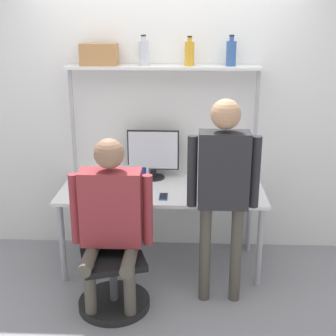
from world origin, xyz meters
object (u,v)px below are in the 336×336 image
Objects in this scene: person_seated at (111,213)px; office_chair at (113,273)px; cell_phone at (163,197)px; bottle_clear at (144,53)px; person_standing at (223,178)px; bottle_amber at (190,53)px; monitor at (153,153)px; bottle_blue at (231,53)px; laptop at (128,186)px; storage_box at (99,54)px.

office_chair is at bearing 106.40° from person_seated.
cell_phone is 0.58× the size of bottle_clear.
person_standing is 1.21m from bottle_amber.
monitor is 1.83× the size of bottle_clear.
office_chair is at bearing -135.33° from bottle_blue.
cell_phone is 0.17× the size of office_chair.
laptop is 0.25× the size of person_seated.
bottle_amber is (-0.26, 0.82, 0.84)m from person_standing.
bottle_amber is at bearing -180.00° from bottle_blue.
office_chair is (-0.26, -0.93, -0.71)m from monitor.
cell_phone is at bearing -68.23° from bottle_clear.
bottle_amber reaches higher than monitor.
office_chair is (-0.38, -0.44, -0.47)m from cell_phone.
person_seated is 5.24× the size of bottle_blue.
storage_box is (-0.58, 0.48, 1.12)m from cell_phone.
bottle_amber is (0.32, -0.00, 0.90)m from monitor.
person_standing reaches higher than office_chair.
cell_phone is 0.09× the size of person_standing.
bottle_blue is at bearing -0.16° from monitor.
cell_phone is (0.30, -0.07, -0.06)m from laptop.
monitor is 0.90m from bottle_clear.
office_chair is 0.53m from person_seated.
cell_phone is at bearing 49.54° from office_chair.
person_standing is 6.31× the size of bottle_clear.
person_standing is 1.18m from bottle_blue.
bottle_clear is at bearing 75.02° from laptop.
person_seated is at bearing -120.43° from bottle_amber.
laptop is 2.26× the size of cell_phone.
monitor is 0.29× the size of person_standing.
storage_box is at bearing 180.00° from bottle_amber.
monitor is at bearing 103.91° from cell_phone.
storage_box is at bearing 180.00° from bottle_clear.
person_seated reaches higher than cell_phone.
person_seated is 1.55m from bottle_amber.
person_standing is 6.52× the size of bottle_amber.
monitor is 1.01m from person_standing.
person_standing is at bearing -72.25° from bottle_amber.
monitor reaches higher than laptop.
laptop is 1.35× the size of bottle_amber.
cell_phone is 0.47× the size of storage_box.
office_chair is 0.55× the size of person_standing.
bottle_clear is at bearing -0.00° from storage_box.
bottle_clear is at bearing 128.66° from person_standing.
office_chair is 1.85m from storage_box.
storage_box is (-0.39, 0.00, -0.02)m from bottle_clear.
bottle_clear is (0.19, 0.92, 1.61)m from office_chair.
monitor is 1.82× the size of bottle_blue.
laptop is 1.44m from bottle_blue.
monitor is 0.35× the size of person_seated.
person_seated is (-0.06, -0.55, -0.00)m from laptop.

